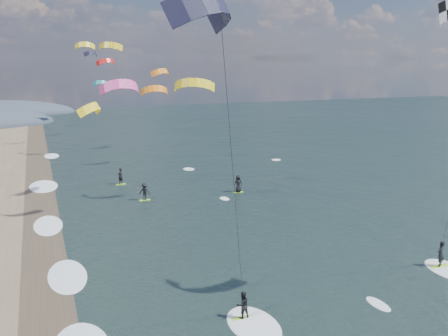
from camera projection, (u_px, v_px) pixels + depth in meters
name	position (u px, v px, depth m)	size (l,w,h in m)	color
wet_sand_strip	(48.00, 316.00, 27.09)	(3.00, 240.00, 0.00)	#382D23
kitesurfer_near_b	(233.00, 141.00, 20.03)	(6.80, 9.00, 16.48)	#A3ED29
far_kitesurfers	(172.00, 186.00, 51.33)	(12.05, 8.44, 1.86)	#A3ED29
bg_kite_field	(120.00, 69.00, 67.91)	(15.63, 67.83, 7.97)	yellow
shoreline_surf	(65.00, 278.00, 31.84)	(2.40, 79.40, 0.11)	white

